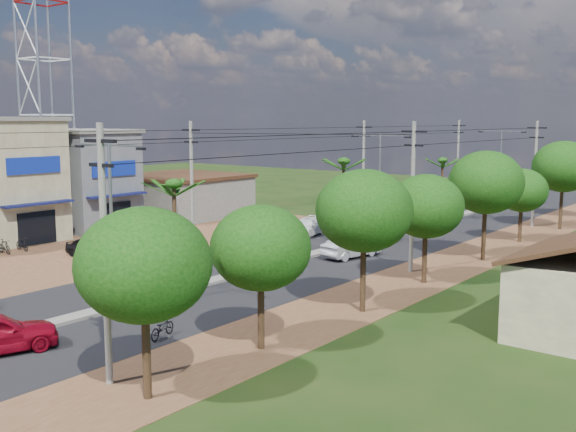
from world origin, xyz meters
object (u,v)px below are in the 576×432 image
at_px(car_white_far, 307,227).
at_px(moto_rider_east, 162,328).
at_px(car_parked_dark, 89,248).
at_px(car_silver_mid, 351,247).

bearing_deg(car_white_far, moto_rider_east, -78.47).
relative_size(car_white_far, car_parked_dark, 1.28).
relative_size(car_white_far, moto_rider_east, 2.78).
height_order(car_silver_mid, car_parked_dark, car_silver_mid).
height_order(car_silver_mid, car_white_far, car_silver_mid).
bearing_deg(car_parked_dark, car_silver_mid, -55.94).
bearing_deg(car_silver_mid, car_parked_dark, 47.29).
relative_size(car_silver_mid, moto_rider_east, 2.62).
bearing_deg(moto_rider_east, car_white_far, -82.87).
height_order(car_parked_dark, moto_rider_east, car_parked_dark).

